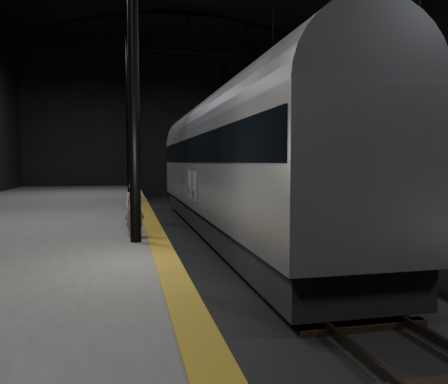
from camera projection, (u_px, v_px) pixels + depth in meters
name	position (u px, v px, depth m)	size (l,w,h in m)	color
ground	(243.00, 245.00, 15.42)	(44.00, 44.00, 0.00)	black
platform_left	(14.00, 239.00, 13.74)	(9.00, 43.80, 1.00)	#4D4D4B
platform_right	(429.00, 224.00, 17.03)	(9.00, 43.80, 1.00)	#4D4D4B
tactile_strip	(150.00, 220.00, 14.64)	(0.50, 43.80, 0.01)	olive
track	(243.00, 243.00, 15.42)	(2.40, 43.00, 0.24)	#3F3328
train	(229.00, 157.00, 17.26)	(3.13, 20.91, 5.59)	#94969B
woman	(135.00, 209.00, 11.35)	(0.53, 0.35, 1.46)	tan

